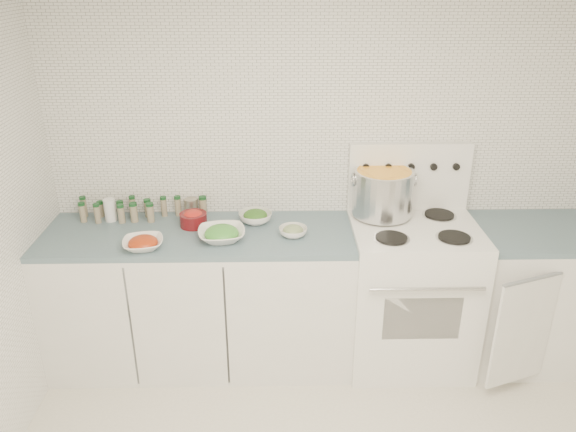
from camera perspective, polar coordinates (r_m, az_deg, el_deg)
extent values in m
cube|color=white|center=(3.54, 4.55, 5.81)|extent=(3.50, 0.02, 2.50)
cube|color=white|center=(3.61, -8.68, -8.36)|extent=(1.85, 0.62, 0.86)
cube|color=#4B6671|center=(3.40, -9.15, -1.93)|extent=(1.85, 0.62, 0.03)
cube|color=white|center=(3.65, 12.22, -7.81)|extent=(0.76, 0.65, 0.92)
cube|color=black|center=(3.37, 13.45, -10.08)|extent=(0.45, 0.01, 0.28)
cylinder|color=silver|center=(3.22, 13.99, -7.23)|extent=(0.65, 0.02, 0.02)
cube|color=white|center=(3.43, 12.89, -1.18)|extent=(0.76, 0.65, 0.01)
cube|color=white|center=(3.61, 12.17, 3.99)|extent=(0.76, 0.06, 0.43)
cylinder|color=silver|center=(3.25, 10.45, -2.26)|extent=(0.21, 0.21, 0.01)
cylinder|color=black|center=(3.24, 10.46, -2.16)|extent=(0.18, 0.18, 0.01)
cylinder|color=silver|center=(3.34, 16.53, -2.15)|extent=(0.21, 0.21, 0.01)
cylinder|color=black|center=(3.33, 16.54, -2.05)|extent=(0.18, 0.18, 0.01)
cylinder|color=silver|center=(3.53, 9.49, 0.04)|extent=(0.21, 0.21, 0.01)
cylinder|color=black|center=(3.53, 9.50, 0.13)|extent=(0.18, 0.18, 0.01)
cylinder|color=silver|center=(3.61, 15.11, 0.08)|extent=(0.21, 0.21, 0.01)
cylinder|color=black|center=(3.61, 15.12, 0.17)|extent=(0.18, 0.18, 0.01)
cylinder|color=black|center=(3.50, 7.91, 4.94)|extent=(0.04, 0.02, 0.04)
cylinder|color=black|center=(3.53, 10.17, 4.92)|extent=(0.04, 0.02, 0.04)
cylinder|color=black|center=(3.56, 12.39, 4.90)|extent=(0.04, 0.02, 0.04)
cylinder|color=black|center=(3.59, 14.57, 4.87)|extent=(0.04, 0.02, 0.04)
cylinder|color=black|center=(3.63, 16.71, 4.83)|extent=(0.04, 0.02, 0.04)
cube|color=white|center=(3.94, 23.99, -7.41)|extent=(0.89, 0.62, 0.86)
cube|color=#4B6671|center=(3.74, 25.13, -1.49)|extent=(0.89, 0.62, 0.03)
cube|color=white|center=(3.56, 22.73, -10.80)|extent=(0.38, 0.15, 0.70)
cylinder|color=silver|center=(3.48, 9.60, 2.39)|extent=(0.37, 0.37, 0.28)
cylinder|color=orange|center=(3.44, 9.75, 4.34)|extent=(0.33, 0.33, 0.03)
torus|color=silver|center=(3.42, 6.58, 3.70)|extent=(0.01, 0.09, 0.09)
torus|color=silver|center=(3.49, 12.75, 3.67)|extent=(0.01, 0.09, 0.09)
imported|color=white|center=(3.25, -14.50, -2.75)|extent=(0.26, 0.26, 0.06)
ellipsoid|color=#A7310E|center=(3.25, -14.53, -2.57)|extent=(0.16, 0.16, 0.07)
imported|color=white|center=(3.27, -6.75, -1.89)|extent=(0.31, 0.31, 0.07)
ellipsoid|color=#2C7C28|center=(3.26, -6.76, -1.68)|extent=(0.20, 0.20, 0.09)
imported|color=white|center=(3.47, -3.32, -0.15)|extent=(0.26, 0.26, 0.06)
ellipsoid|color=#255317|center=(3.47, -3.33, 0.12)|extent=(0.15, 0.15, 0.07)
imported|color=white|center=(3.29, 0.52, -1.62)|extent=(0.18, 0.18, 0.05)
ellipsoid|color=#27491D|center=(3.29, 0.52, -1.39)|extent=(0.12, 0.12, 0.05)
cylinder|color=#550E12|center=(3.46, -9.58, -0.37)|extent=(0.17, 0.17, 0.08)
ellipsoid|color=#AE2D0C|center=(3.45, -9.62, 0.11)|extent=(0.12, 0.12, 0.06)
cylinder|color=white|center=(3.65, -17.62, 0.60)|extent=(0.08, 0.08, 0.14)
cylinder|color=gray|center=(3.61, -9.79, 0.89)|extent=(0.11, 0.11, 0.11)
cylinder|color=gray|center=(3.77, -20.02, 0.78)|extent=(0.04, 0.04, 0.12)
cylinder|color=#13421D|center=(3.74, -20.16, 1.73)|extent=(0.04, 0.04, 0.02)
cylinder|color=gray|center=(3.73, -18.48, 0.56)|extent=(0.04, 0.04, 0.09)
cylinder|color=#13421D|center=(3.71, -18.58, 1.30)|extent=(0.04, 0.04, 0.02)
cylinder|color=gray|center=(3.70, -16.65, 0.59)|extent=(0.04, 0.04, 0.09)
cylinder|color=#13421D|center=(3.68, -16.74, 1.34)|extent=(0.04, 0.04, 0.02)
cylinder|color=gray|center=(3.68, -15.47, 0.87)|extent=(0.04, 0.04, 0.12)
cylinder|color=#13421D|center=(3.66, -15.59, 1.84)|extent=(0.04, 0.04, 0.02)
cylinder|color=gray|center=(3.65, -14.04, 0.67)|extent=(0.04, 0.04, 0.10)
cylinder|color=#13421D|center=(3.63, -14.13, 1.52)|extent=(0.04, 0.04, 0.02)
cylinder|color=gray|center=(3.63, -12.48, 0.84)|extent=(0.04, 0.04, 0.11)
cylinder|color=#13421D|center=(3.61, -12.58, 1.80)|extent=(0.04, 0.04, 0.02)
cylinder|color=gray|center=(3.62, -11.11, 0.89)|extent=(0.04, 0.04, 0.11)
cylinder|color=#13421D|center=(3.60, -11.19, 1.86)|extent=(0.04, 0.04, 0.02)
cylinder|color=gray|center=(3.60, -8.62, 0.89)|extent=(0.05, 0.05, 0.11)
cylinder|color=#13421D|center=(3.57, -8.68, 1.84)|extent=(0.05, 0.05, 0.02)
cylinder|color=gray|center=(3.69, -20.12, 0.24)|extent=(0.04, 0.04, 0.11)
cylinder|color=#13421D|center=(3.67, -20.26, 1.16)|extent=(0.04, 0.04, 0.02)
cylinder|color=gray|center=(3.64, -18.80, 0.13)|extent=(0.04, 0.04, 0.11)
cylinder|color=#13421D|center=(3.62, -18.93, 1.05)|extent=(0.04, 0.04, 0.02)
cylinder|color=gray|center=(3.60, -16.57, 0.10)|extent=(0.04, 0.04, 0.10)
cylinder|color=#13421D|center=(3.58, -16.68, 0.99)|extent=(0.04, 0.04, 0.02)
cylinder|color=gray|center=(3.60, -15.38, 0.23)|extent=(0.05, 0.05, 0.11)
cylinder|color=#13421D|center=(3.57, -15.49, 1.15)|extent=(0.05, 0.05, 0.02)
cylinder|color=gray|center=(3.57, -13.80, 0.21)|extent=(0.04, 0.04, 0.11)
cylinder|color=#13421D|center=(3.54, -13.90, 1.13)|extent=(0.05, 0.05, 0.02)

